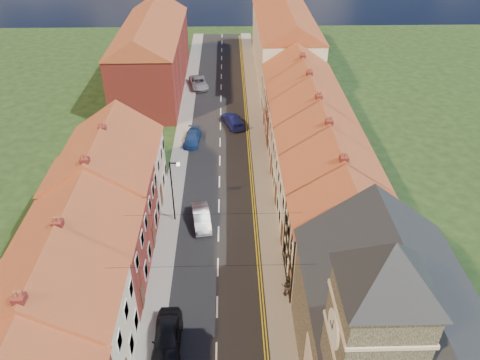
% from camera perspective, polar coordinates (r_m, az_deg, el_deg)
% --- Properties ---
extents(road, '(7.00, 90.00, 0.02)m').
position_cam_1_polar(road, '(50.26, -2.48, 2.37)').
color(road, black).
rests_on(road, ground).
extents(pavement_left, '(1.80, 90.00, 0.12)m').
position_cam_1_polar(pavement_left, '(50.52, -7.48, 2.33)').
color(pavement_left, '#ABA39B').
rests_on(pavement_left, ground).
extents(pavement_right, '(1.80, 90.00, 0.12)m').
position_cam_1_polar(pavement_right, '(50.34, 2.54, 2.49)').
color(pavement_right, '#ABA39B').
rests_on(pavement_right, ground).
extents(church, '(11.25, 14.25, 15.20)m').
position_cam_1_polar(church, '(27.39, 17.50, -16.75)').
color(church, '#2A261D').
rests_on(church, ground).
extents(cottage_r_tudor, '(8.30, 5.20, 9.00)m').
position_cam_1_polar(cottage_r_tudor, '(34.60, 12.68, -6.31)').
color(cottage_r_tudor, beige).
rests_on(cottage_r_tudor, ground).
extents(cottage_r_white_near, '(8.30, 6.00, 9.00)m').
position_cam_1_polar(cottage_r_white_near, '(38.75, 11.07, -1.14)').
color(cottage_r_white_near, white).
rests_on(cottage_r_white_near, ground).
extents(cottage_r_cream_mid, '(8.30, 5.20, 9.00)m').
position_cam_1_polar(cottage_r_cream_mid, '(43.17, 9.74, 3.01)').
color(cottage_r_cream_mid, beige).
rests_on(cottage_r_cream_mid, ground).
extents(cottage_r_pink, '(8.30, 6.00, 9.00)m').
position_cam_1_polar(cottage_r_pink, '(47.79, 8.66, 6.36)').
color(cottage_r_pink, beige).
rests_on(cottage_r_pink, ground).
extents(cottage_r_white_far, '(8.30, 5.20, 9.00)m').
position_cam_1_polar(cottage_r_white_far, '(52.56, 7.77, 9.11)').
color(cottage_r_white_far, maroon).
rests_on(cottage_r_white_far, ground).
extents(cottage_r_cream_far, '(8.30, 6.00, 9.00)m').
position_cam_1_polar(cottage_r_cream_far, '(57.45, 7.01, 11.40)').
color(cottage_r_cream_far, beige).
rests_on(cottage_r_cream_far, ground).
extents(cottage_l_cream, '(8.30, 6.30, 9.10)m').
position_cam_1_polar(cottage_l_cream, '(30.36, -21.70, -15.36)').
color(cottage_l_cream, beige).
rests_on(cottage_l_cream, ground).
extents(cottage_l_white, '(8.30, 6.90, 8.80)m').
position_cam_1_polar(cottage_l_white, '(34.70, -18.64, -7.59)').
color(cottage_l_white, maroon).
rests_on(cottage_l_white, ground).
extents(cottage_l_brick_mid, '(8.30, 5.70, 9.10)m').
position_cam_1_polar(cottage_l_brick_mid, '(39.18, -16.55, -1.50)').
color(cottage_l_brick_mid, maroon).
rests_on(cottage_l_brick_mid, ground).
extents(cottage_l_pink, '(8.30, 6.30, 8.80)m').
position_cam_1_polar(cottage_l_pink, '(43.96, -14.92, 2.74)').
color(cottage_l_pink, beige).
rests_on(cottage_l_pink, ground).
extents(block_right_far, '(8.30, 24.20, 10.50)m').
position_cam_1_polar(block_right_far, '(71.44, 5.43, 16.77)').
color(block_right_far, beige).
rests_on(block_right_far, ground).
extents(block_left_far, '(8.30, 24.20, 10.50)m').
position_cam_1_polar(block_left_far, '(67.01, -10.69, 15.17)').
color(block_left_far, maroon).
rests_on(block_left_far, ground).
extents(lamppost, '(0.88, 0.15, 6.00)m').
position_cam_1_polar(lamppost, '(40.25, -8.17, -0.95)').
color(lamppost, black).
rests_on(lamppost, pavement_left).
extents(car_near, '(1.87, 4.57, 1.55)m').
position_cam_1_polar(car_near, '(32.61, -8.85, -18.38)').
color(car_near, black).
rests_on(car_near, ground).
extents(car_mid, '(2.02, 4.26, 1.35)m').
position_cam_1_polar(car_mid, '(41.33, -4.73, -4.58)').
color(car_mid, '#A1A2A9').
rests_on(car_mid, ground).
extents(car_far, '(2.05, 4.33, 1.22)m').
position_cam_1_polar(car_far, '(53.57, -5.82, 5.11)').
color(car_far, navy).
rests_on(car_far, ground).
extents(car_distant, '(3.23, 5.27, 1.36)m').
position_cam_1_polar(car_distant, '(67.95, -5.08, 11.72)').
color(car_distant, '#A8AAAF').
rests_on(car_distant, ground).
extents(pedestrian_right, '(1.03, 0.90, 1.79)m').
position_cam_1_polar(pedestrian_right, '(35.00, 5.76, -12.70)').
color(pedestrian_right, '#2A2622').
rests_on(pedestrian_right, pavement_right).
extents(car_far_b, '(3.23, 5.03, 1.36)m').
position_cam_1_polar(car_far_b, '(57.06, -0.90, 7.29)').
color(car_far_b, navy).
rests_on(car_far_b, ground).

